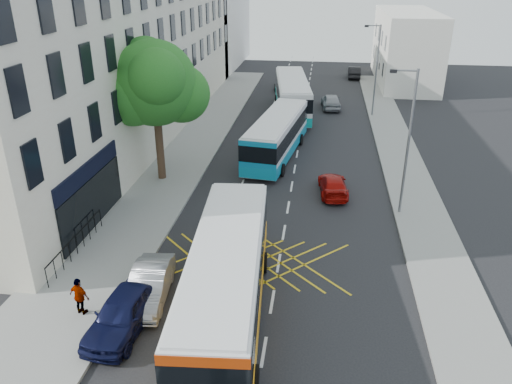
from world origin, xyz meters
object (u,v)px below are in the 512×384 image
(bus_mid, at_px, (277,136))
(parked_car_blue, at_px, (123,312))
(lamp_near, at_px, (407,136))
(pedestrian_far, at_px, (80,296))
(parked_car_silver, at_px, (149,285))
(distant_car_grey, at_px, (288,82))
(distant_car_silver, at_px, (331,101))
(red_hatchback, at_px, (333,185))
(street_tree, at_px, (154,84))
(bus_far, at_px, (292,95))
(bus_near, at_px, (227,279))
(lamp_far, at_px, (376,66))
(distant_car_dark, at_px, (354,72))

(bus_mid, distance_m, parked_car_blue, 20.16)
(lamp_near, bearing_deg, pedestrian_far, -141.32)
(parked_car_silver, distance_m, distant_car_grey, 39.65)
(distant_car_silver, bearing_deg, red_hatchback, 84.82)
(red_hatchback, xyz_separation_m, distant_car_silver, (-0.07, 20.03, 0.14))
(street_tree, height_order, pedestrian_far, street_tree)
(parked_car_silver, bearing_deg, street_tree, 99.25)
(bus_far, bearing_deg, bus_near, -98.28)
(lamp_far, relative_size, bus_mid, 0.73)
(lamp_far, distance_m, distant_car_grey, 13.75)
(bus_far, bearing_deg, bus_mid, -98.78)
(bus_mid, bearing_deg, lamp_near, -39.42)
(lamp_near, bearing_deg, distant_car_dark, 91.27)
(lamp_far, height_order, distant_car_dark, lamp_far)
(lamp_near, bearing_deg, bus_near, -128.15)
(street_tree, relative_size, distant_car_grey, 1.65)
(distant_car_silver, bearing_deg, bus_mid, 68.67)
(pedestrian_far, bearing_deg, distant_car_grey, -79.58)
(lamp_far, bearing_deg, distant_car_silver, 148.18)
(bus_mid, bearing_deg, lamp_far, 64.58)
(lamp_far, bearing_deg, distant_car_dark, 92.74)
(bus_mid, bearing_deg, bus_far, 96.43)
(distant_car_dark, bearing_deg, pedestrian_far, 75.56)
(bus_near, bearing_deg, lamp_near, 47.53)
(distant_car_dark, bearing_deg, bus_near, 81.98)
(parked_car_blue, relative_size, pedestrian_far, 2.75)
(lamp_near, relative_size, distant_car_grey, 1.50)
(red_hatchback, xyz_separation_m, distant_car_dark, (2.80, 34.97, 0.11))
(street_tree, bearing_deg, lamp_near, -11.40)
(bus_near, bearing_deg, street_tree, 113.30)
(bus_mid, xyz_separation_m, distant_car_grey, (-0.84, 21.74, -0.85))
(bus_far, relative_size, distant_car_grey, 2.25)
(bus_near, bearing_deg, pedestrian_far, -175.57)
(lamp_near, xyz_separation_m, bus_far, (-7.37, 20.06, -2.87))
(pedestrian_far, bearing_deg, bus_mid, -89.68)
(lamp_near, relative_size, red_hatchback, 2.01)
(lamp_far, xyz_separation_m, bus_far, (-7.37, 0.06, -2.87))
(distant_car_silver, bearing_deg, lamp_near, 94.02)
(bus_far, distance_m, parked_car_silver, 29.81)
(red_hatchback, relative_size, distant_car_silver, 0.94)
(parked_car_blue, bearing_deg, street_tree, 106.92)
(bus_mid, xyz_separation_m, red_hatchback, (4.06, -6.08, -1.01))
(bus_mid, height_order, distant_car_grey, bus_mid)
(distant_car_silver, xyz_separation_m, pedestrian_far, (-9.97, -33.23, 0.24))
(street_tree, bearing_deg, distant_car_dark, 67.95)
(pedestrian_far, bearing_deg, red_hatchback, -109.69)
(street_tree, bearing_deg, bus_near, -62.39)
(lamp_far, relative_size, parked_car_silver, 1.90)
(parked_car_blue, relative_size, distant_car_dark, 1.07)
(lamp_far, xyz_separation_m, pedestrian_far, (-13.67, -30.94, -3.66))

